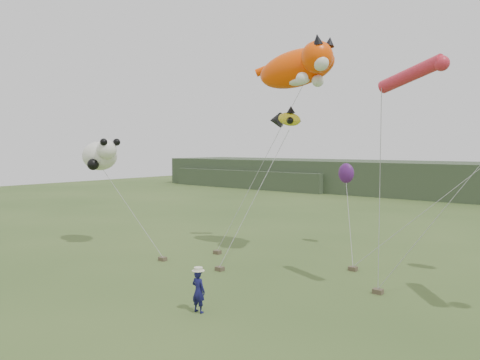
% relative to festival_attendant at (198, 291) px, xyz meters
% --- Properties ---
extents(ground, '(120.00, 120.00, 0.00)m').
position_rel_festival_attendant_xyz_m(ground, '(0.23, 0.72, -0.76)').
color(ground, '#385123').
rests_on(ground, ground).
extents(headland, '(90.00, 13.00, 4.00)m').
position_rel_festival_attendant_xyz_m(headland, '(-2.88, 45.41, 1.16)').
color(headland, '#2D3D28').
rests_on(headland, ground).
extents(festival_attendant, '(0.57, 0.38, 1.52)m').
position_rel_festival_attendant_xyz_m(festival_attendant, '(0.00, 0.00, 0.00)').
color(festival_attendant, '#131349').
rests_on(festival_attendant, ground).
extents(sandbag_anchors, '(11.06, 4.68, 0.19)m').
position_rel_festival_attendant_xyz_m(sandbag_anchors, '(-1.90, 6.08, -0.66)').
color(sandbag_anchors, brown).
rests_on(sandbag_anchors, ground).
extents(cat_kite, '(5.64, 3.07, 2.65)m').
position_rel_festival_attendant_xyz_m(cat_kite, '(-1.90, 9.60, 9.21)').
color(cat_kite, '#FE4701').
rests_on(cat_kite, ground).
extents(fish_kite, '(2.22, 1.46, 1.15)m').
position_rel_festival_attendant_xyz_m(fish_kite, '(-2.86, 9.55, 6.54)').
color(fish_kite, gold).
rests_on(fish_kite, ground).
extents(panda_kite, '(2.97, 1.92, 1.84)m').
position_rel_festival_attendant_xyz_m(panda_kite, '(-12.28, 4.45, 4.56)').
color(panda_kite, white).
rests_on(panda_kite, ground).
extents(misc_kites, '(9.84, 2.87, 3.07)m').
position_rel_festival_attendant_xyz_m(misc_kites, '(3.57, 12.19, 4.65)').
color(misc_kites, red).
rests_on(misc_kites, ground).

